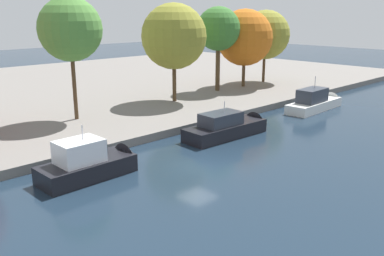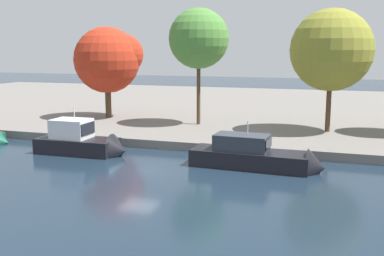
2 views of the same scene
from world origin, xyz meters
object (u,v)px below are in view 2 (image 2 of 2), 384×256
Objects in this scene: tree_0 at (200,37)px; tree_3 at (111,59)px; tree_4 at (331,54)px; motor_yacht_2 at (258,159)px; motor_yacht_1 at (83,144)px.

tree_3 is at bearing 170.90° from tree_0.
motor_yacht_2 is at bearing -109.01° from tree_4.
tree_0 is 1.16× the size of tree_3.
motor_yacht_1 is 0.65× the size of tree_0.
motor_yacht_1 is 16.55m from tree_3.
tree_0 reaches higher than motor_yacht_2.
tree_3 is at bearing 108.10° from motor_yacht_1.
motor_yacht_1 is at bearing -70.96° from tree_3.
tree_0 is (-8.29, 12.69, 8.90)m from motor_yacht_2.
tree_0 is at bearing 125.55° from motor_yacht_2.
tree_4 reaches higher than tree_3.
tree_4 is at bearing 32.95° from motor_yacht_1.
tree_0 is at bearing 63.79° from motor_yacht_1.
tree_4 is (12.60, -0.17, -1.62)m from tree_0.
tree_4 is at bearing -4.67° from tree_3.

